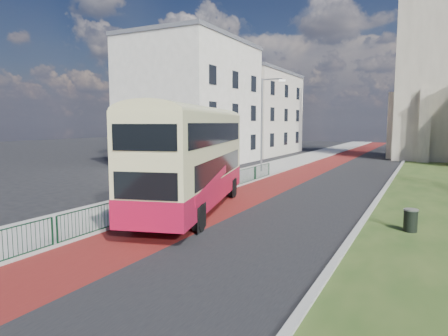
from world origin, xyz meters
The scene contains 12 objects.
ground centered at (0.00, 0.00, 0.00)m, with size 160.00×160.00×0.00m, color black.
road_carriageway centered at (1.50, 20.00, 0.01)m, with size 9.00×120.00×0.01m, color black.
bus_lane centered at (-1.20, 20.00, 0.01)m, with size 3.40×120.00×0.01m, color #591414.
pavement_west centered at (-5.00, 20.00, 0.06)m, with size 4.00×120.00×0.12m, color gray.
kerb_west centered at (-3.00, 20.00, 0.07)m, with size 0.25×120.00×0.13m, color #999993.
kerb_east centered at (6.10, 22.00, 0.07)m, with size 0.25×80.00×0.13m, color #999993.
pedestrian_railing centered at (-2.95, 4.00, 0.55)m, with size 0.07×24.00×1.12m.
street_block_near centered at (-14.00, 22.00, 6.51)m, with size 10.30×14.30×13.00m.
street_block_far centered at (-14.00, 38.00, 5.76)m, with size 10.30×16.30×11.50m.
streetlamp centered at (-4.35, 18.00, 4.59)m, with size 2.13×0.18×8.00m.
bus centered at (-1.73, 2.09, 2.83)m, with size 5.87×12.17×4.96m.
litter_bin centered at (8.00, 2.72, 0.50)m, with size 0.74×0.74×0.91m.
Camera 1 is at (8.48, -14.45, 4.34)m, focal length 32.00 mm.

